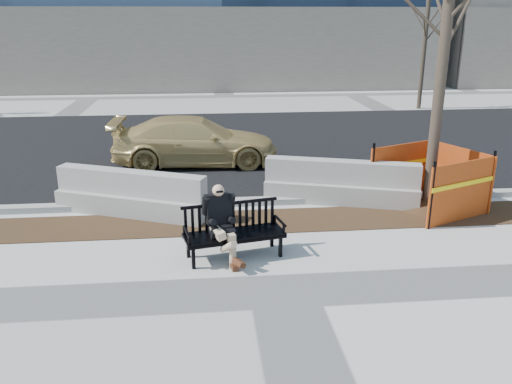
# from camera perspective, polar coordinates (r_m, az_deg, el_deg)

# --- Properties ---
(ground) EXTENTS (120.00, 120.00, 0.00)m
(ground) POSITION_cam_1_polar(r_m,az_deg,el_deg) (7.44, 2.91, -10.54)
(ground) COLOR beige
(ground) RESTS_ON ground
(mulch_strip) EXTENTS (40.00, 1.20, 0.02)m
(mulch_strip) POSITION_cam_1_polar(r_m,az_deg,el_deg) (9.78, 0.67, -3.16)
(mulch_strip) COLOR #47301C
(mulch_strip) RESTS_ON ground
(asphalt_street) EXTENTS (60.00, 10.40, 0.01)m
(asphalt_street) POSITION_cam_1_polar(r_m,az_deg,el_deg) (15.69, -1.84, 5.17)
(asphalt_street) COLOR black
(asphalt_street) RESTS_ON ground
(curb) EXTENTS (60.00, 0.25, 0.12)m
(curb) POSITION_cam_1_polar(r_m,az_deg,el_deg) (10.64, 0.11, -1.01)
(curb) COLOR #9E9B93
(curb) RESTS_ON ground
(bench) EXTENTS (1.67, 0.89, 0.85)m
(bench) POSITION_cam_1_polar(r_m,az_deg,el_deg) (8.40, -2.33, -6.98)
(bench) COLOR black
(bench) RESTS_ON ground
(seated_man) EXTENTS (0.66, 0.92, 1.16)m
(seated_man) POSITION_cam_1_polar(r_m,az_deg,el_deg) (8.39, -3.78, -7.03)
(seated_man) COLOR black
(seated_man) RESTS_ON ground
(tree_fence) EXTENTS (3.26, 3.26, 6.20)m
(tree_fence) POSITION_cam_1_polar(r_m,az_deg,el_deg) (10.96, 17.87, -1.67)
(tree_fence) COLOR #D5431A
(tree_fence) RESTS_ON ground
(sedan) EXTENTS (4.18, 1.79, 1.20)m
(sedan) POSITION_cam_1_polar(r_m,az_deg,el_deg) (13.64, -6.45, 3.01)
(sedan) COLOR tan
(sedan) RESTS_ON ground
(jersey_barrier_left) EXTENTS (2.99, 1.73, 0.86)m
(jersey_barrier_left) POSITION_cam_1_polar(r_m,az_deg,el_deg) (10.43, -13.12, -2.28)
(jersey_barrier_left) COLOR #A3A098
(jersey_barrier_left) RESTS_ON ground
(jersey_barrier_right) EXTENTS (3.10, 1.50, 0.88)m
(jersey_barrier_right) POSITION_cam_1_polar(r_m,az_deg,el_deg) (10.92, 9.04, -1.06)
(jersey_barrier_right) COLOR #A19E96
(jersey_barrier_right) RESTS_ON ground
(far_tree_right) EXTENTS (2.23, 2.23, 5.04)m
(far_tree_right) POSITION_cam_1_polar(r_m,az_deg,el_deg) (22.88, 17.07, 8.59)
(far_tree_right) COLOR #41362A
(far_tree_right) RESTS_ON ground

